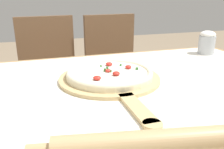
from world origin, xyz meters
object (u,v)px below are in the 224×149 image
(chair_right, at_px, (114,68))
(pizza_peel, at_px, (111,80))
(chair_left, at_px, (51,74))
(rolling_pin, at_px, (142,143))
(pizza, at_px, (110,73))
(flour_cup, at_px, (207,42))

(chair_right, bearing_deg, pizza_peel, -113.53)
(chair_left, height_order, chair_right, same)
(chair_left, bearing_deg, chair_right, -6.31)
(pizza_peel, height_order, chair_left, chair_left)
(pizza_peel, xyz_separation_m, rolling_pin, (-0.06, -0.41, 0.02))
(pizza_peel, bearing_deg, pizza, 89.75)
(pizza_peel, distance_m, pizza, 0.03)
(pizza_peel, xyz_separation_m, chair_left, (-0.18, 0.80, -0.22))
(pizza_peel, distance_m, chair_left, 0.85)
(chair_right, relative_size, flour_cup, 7.30)
(chair_left, height_order, flour_cup, chair_left)
(pizza, distance_m, chair_right, 0.86)
(pizza_peel, xyz_separation_m, pizza, (0.00, 0.02, 0.02))
(rolling_pin, bearing_deg, chair_left, 95.27)
(pizza, distance_m, flour_cup, 0.64)
(pizza_peel, height_order, chair_right, chair_right)
(chair_right, bearing_deg, chair_left, 175.39)
(rolling_pin, bearing_deg, pizza, 81.41)
(pizza, bearing_deg, chair_left, 102.69)
(chair_right, xyz_separation_m, flour_cup, (0.33, -0.56, 0.27))
(chair_left, relative_size, flour_cup, 7.30)
(pizza, relative_size, chair_right, 0.36)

